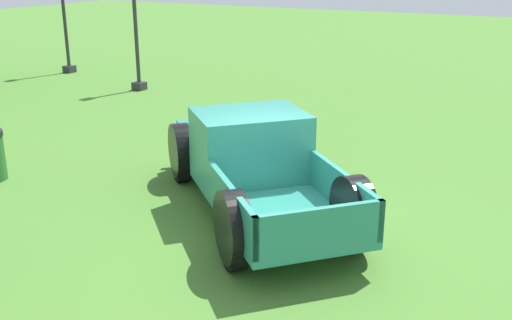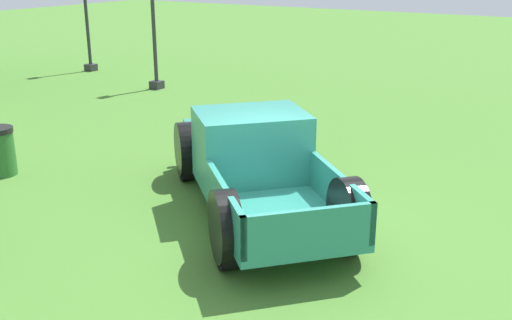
{
  "view_description": "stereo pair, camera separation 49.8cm",
  "coord_description": "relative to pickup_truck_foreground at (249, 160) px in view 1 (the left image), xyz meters",
  "views": [
    {
      "loc": [
        -7.31,
        -3.53,
        4.01
      ],
      "look_at": [
        0.79,
        0.96,
        0.9
      ],
      "focal_mm": 42.25,
      "sensor_mm": 36.0,
      "label": 1
    },
    {
      "loc": [
        -7.06,
        -3.96,
        4.01
      ],
      "look_at": [
        0.79,
        0.96,
        0.9
      ],
      "focal_mm": 42.25,
      "sensor_mm": 36.0,
      "label": 2
    }
  ],
  "objects": [
    {
      "name": "lamp_post_near",
      "position": [
        7.65,
        11.98,
        1.49
      ],
      "size": [
        0.36,
        0.36,
        4.32
      ],
      "color": "#2D2D33",
      "rests_on": "ground_plane"
    },
    {
      "name": "ground_plane",
      "position": [
        -1.05,
        -1.24,
        -0.78
      ],
      "size": [
        80.0,
        80.0,
        0.0
      ],
      "primitive_type": "plane",
      "color": "#477A2D"
    },
    {
      "name": "pickup_truck_foreground",
      "position": [
        0.0,
        0.0,
        0.0
      ],
      "size": [
        4.99,
        5.16,
        1.63
      ],
      "color": "#2D8475",
      "rests_on": "ground_plane"
    },
    {
      "name": "lamp_post_far",
      "position": [
        6.47,
        7.73,
        1.17
      ],
      "size": [
        0.36,
        0.36,
        3.72
      ],
      "color": "#2D2D33",
      "rests_on": "ground_plane"
    }
  ]
}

